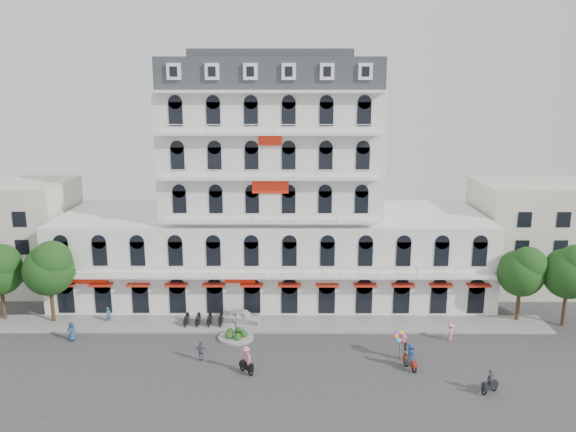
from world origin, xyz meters
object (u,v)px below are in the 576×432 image
at_px(rider_east, 411,356).
at_px(balloon_vendor, 403,346).
at_px(parked_car, 242,316).
at_px(rider_northeast, 490,382).
at_px(rider_center, 246,359).

xyz_separation_m(rider_east, balloon_vendor, (-0.30, 1.63, 0.11)).
bearing_deg(rider_east, parked_car, 32.89).
bearing_deg(balloon_vendor, rider_east, -79.73).
bearing_deg(rider_northeast, balloon_vendor, -74.81).
relative_size(rider_northeast, rider_center, 0.84).
xyz_separation_m(parked_car, rider_northeast, (19.48, -12.73, 0.24)).
distance_m(parked_car, rider_center, 9.89).
bearing_deg(rider_east, rider_center, 68.35).
bearing_deg(rider_center, balloon_vendor, 58.38).
distance_m(rider_east, rider_northeast, 6.29).
xyz_separation_m(parked_car, rider_east, (14.30, -9.18, 0.49)).
xyz_separation_m(parked_car, rider_center, (1.12, -9.81, 0.55)).
relative_size(parked_car, rider_east, 1.72).
distance_m(rider_center, balloon_vendor, 13.08).
bearing_deg(rider_northeast, rider_center, -40.42).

